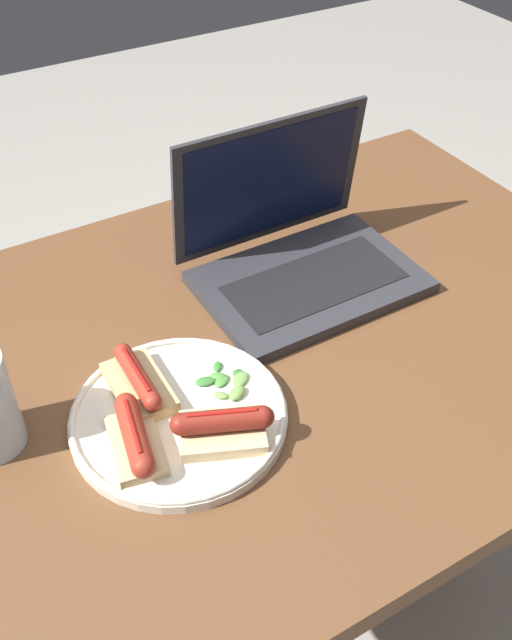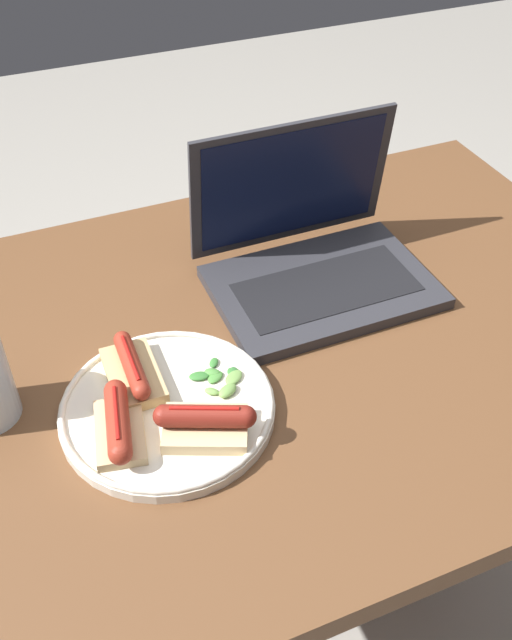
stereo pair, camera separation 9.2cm
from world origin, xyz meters
The scene contains 8 objects.
ground_plane centered at (0.00, 0.00, 0.00)m, with size 6.00×6.00×0.00m, color #9E998E.
desk centered at (0.00, 0.00, 0.69)m, with size 1.11×0.78×0.76m.
laptop centered at (0.10, 0.10, 0.80)m, with size 0.32×0.24×0.22m.
plate centered at (-0.19, -0.08, 0.77)m, with size 0.26×0.26×0.02m.
sausage_toast_left centered at (-0.25, -0.10, 0.79)m, with size 0.07×0.12×0.04m.
sausage_toast_middle centered at (-0.21, -0.02, 0.79)m, with size 0.06×0.12×0.04m.
sausage_toast_right centered at (-0.16, -0.14, 0.79)m, with size 0.12×0.10×0.05m.
salad_pile centered at (-0.11, -0.06, 0.78)m, with size 0.07×0.08×0.01m.
Camera 1 is at (-0.39, -0.62, 1.43)m, focal length 40.00 mm.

